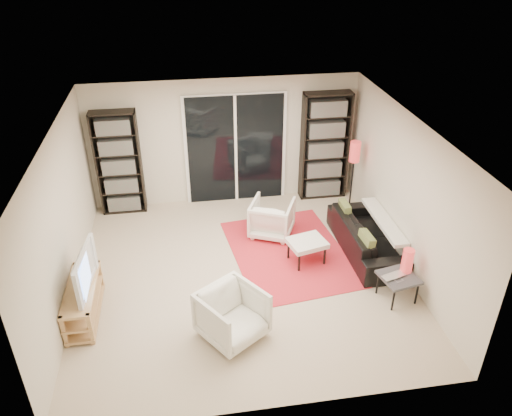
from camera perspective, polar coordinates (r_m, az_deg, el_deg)
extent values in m
plane|color=beige|center=(7.86, -1.47, -7.55)|extent=(5.00, 5.00, 0.00)
cube|color=beige|center=(9.43, -3.61, 7.56)|extent=(5.00, 0.02, 2.40)
cube|color=beige|center=(5.20, 2.14, -13.67)|extent=(5.00, 0.02, 2.40)
cube|color=beige|center=(7.36, -21.28, -1.47)|extent=(0.02, 5.00, 2.40)
cube|color=beige|center=(7.87, 16.77, 1.46)|extent=(0.02, 5.00, 2.40)
cube|color=white|center=(6.68, -1.74, 9.00)|extent=(5.00, 5.00, 0.02)
cube|color=white|center=(9.48, -2.36, 6.73)|extent=(1.92, 0.06, 2.16)
cube|color=black|center=(9.45, -2.33, 6.65)|extent=(1.80, 0.02, 2.10)
cube|color=white|center=(9.44, -2.32, 6.63)|extent=(0.05, 0.02, 2.10)
cube|color=black|center=(9.42, -15.40, 4.97)|extent=(0.80, 0.30, 1.95)
cube|color=#982743|center=(9.40, -15.41, 4.92)|extent=(0.70, 0.22, 1.85)
cube|color=black|center=(9.69, 7.85, 6.99)|extent=(0.90, 0.30, 2.10)
cube|color=#982743|center=(9.67, 7.88, 6.95)|extent=(0.80, 0.22, 2.00)
cube|color=tan|center=(7.23, -19.40, -8.66)|extent=(0.39, 1.21, 0.04)
cube|color=tan|center=(7.37, -19.09, -10.06)|extent=(0.39, 1.21, 0.03)
cube|color=tan|center=(7.48, -18.85, -11.18)|extent=(0.39, 1.21, 0.04)
cube|color=tan|center=(6.98, -21.08, -13.08)|extent=(0.05, 0.05, 0.50)
cube|color=tan|center=(7.84, -19.72, -7.47)|extent=(0.05, 0.05, 0.50)
cube|color=tan|center=(6.91, -18.37, -13.00)|extent=(0.05, 0.05, 0.50)
cube|color=tan|center=(7.77, -17.34, -7.35)|extent=(0.05, 0.05, 0.50)
imported|color=black|center=(7.05, -19.64, -6.74)|extent=(0.22, 0.98, 0.56)
cube|color=red|center=(8.34, 3.77, -5.10)|extent=(2.08, 2.63, 0.01)
imported|color=black|center=(8.42, 12.49, -3.22)|extent=(0.79, 1.93, 0.56)
imported|color=white|center=(8.64, 1.83, -1.14)|extent=(0.93, 0.94, 0.65)
imported|color=white|center=(6.63, -2.72, -12.13)|extent=(1.05, 1.06, 0.70)
cube|color=white|center=(7.96, 5.85, -3.98)|extent=(0.67, 0.59, 0.08)
cylinder|color=black|center=(7.85, 4.95, -6.27)|extent=(0.04, 0.04, 0.32)
cylinder|color=black|center=(8.12, 3.73, -4.84)|extent=(0.04, 0.04, 0.32)
cylinder|color=black|center=(8.04, 7.85, -5.47)|extent=(0.04, 0.04, 0.32)
cylinder|color=black|center=(8.31, 6.55, -4.11)|extent=(0.04, 0.04, 0.32)
cube|color=#3F3F43|center=(7.46, 16.01, -7.64)|extent=(0.59, 0.59, 0.04)
cylinder|color=black|center=(7.35, 15.42, -10.05)|extent=(0.03, 0.03, 0.38)
cylinder|color=black|center=(7.59, 13.73, -8.32)|extent=(0.03, 0.03, 0.38)
cylinder|color=black|center=(7.56, 17.90, -9.23)|extent=(0.03, 0.03, 0.38)
cylinder|color=black|center=(7.80, 16.18, -7.58)|extent=(0.03, 0.03, 0.38)
imported|color=silver|center=(7.38, 15.67, -7.72)|extent=(0.40, 0.32, 0.03)
cylinder|color=red|center=(7.48, 16.93, -5.77)|extent=(0.16, 0.16, 0.37)
cylinder|color=black|center=(9.68, 10.56, -0.13)|extent=(0.21, 0.21, 0.03)
cylinder|color=black|center=(9.44, 10.84, 2.55)|extent=(0.03, 0.03, 1.05)
cylinder|color=red|center=(9.15, 11.25, 6.33)|extent=(0.19, 0.19, 0.38)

